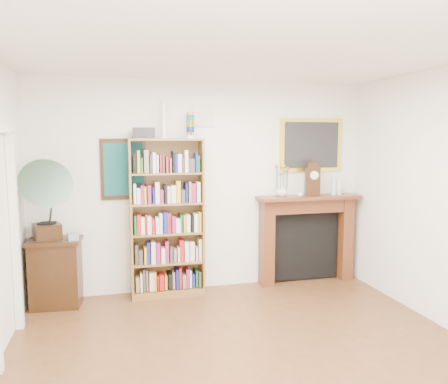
% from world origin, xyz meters
% --- Properties ---
extents(room, '(4.51, 5.01, 2.81)m').
position_xyz_m(room, '(0.00, 0.00, 1.40)').
color(room, '#503018').
rests_on(room, ground).
extents(door_casing, '(0.08, 1.02, 2.17)m').
position_xyz_m(door_casing, '(-2.21, 1.20, 1.26)').
color(door_casing, white).
rests_on(door_casing, left_wall).
extents(teal_poster, '(0.58, 0.04, 0.78)m').
position_xyz_m(teal_poster, '(-1.05, 2.48, 1.65)').
color(teal_poster, black).
rests_on(teal_poster, back_wall).
extents(small_picture, '(0.26, 0.04, 0.30)m').
position_xyz_m(small_picture, '(0.00, 2.48, 2.35)').
color(small_picture, white).
rests_on(small_picture, back_wall).
extents(gilt_painting, '(0.95, 0.04, 0.75)m').
position_xyz_m(gilt_painting, '(1.55, 2.48, 1.95)').
color(gilt_painting, yellow).
rests_on(gilt_painting, back_wall).
extents(bookshelf, '(0.94, 0.34, 2.35)m').
position_xyz_m(bookshelf, '(-0.53, 2.31, 1.14)').
color(bookshelf, brown).
rests_on(bookshelf, floor).
extents(side_cabinet, '(0.64, 0.49, 0.83)m').
position_xyz_m(side_cabinet, '(-1.89, 2.26, 0.42)').
color(side_cabinet, black).
rests_on(side_cabinet, floor).
extents(fireplace, '(1.48, 0.38, 1.25)m').
position_xyz_m(fireplace, '(1.46, 2.39, 0.74)').
color(fireplace, '#4F2612').
rests_on(fireplace, floor).
extents(gramophone, '(0.80, 0.89, 0.97)m').
position_xyz_m(gramophone, '(-1.98, 2.15, 1.38)').
color(gramophone, black).
rests_on(gramophone, side_cabinet).
extents(cd_stack, '(0.15, 0.15, 0.08)m').
position_xyz_m(cd_stack, '(-1.67, 2.15, 0.87)').
color(cd_stack, '#A5A5B0').
rests_on(cd_stack, side_cabinet).
extents(mantel_clock, '(0.22, 0.15, 0.46)m').
position_xyz_m(mantel_clock, '(1.52, 2.34, 1.47)').
color(mantel_clock, black).
rests_on(mantel_clock, fireplace).
extents(flower_vase, '(0.16, 0.16, 0.16)m').
position_xyz_m(flower_vase, '(1.06, 2.34, 1.33)').
color(flower_vase, silver).
rests_on(flower_vase, fireplace).
extents(teacup, '(0.10, 0.10, 0.06)m').
position_xyz_m(teacup, '(1.31, 2.28, 1.28)').
color(teacup, white).
rests_on(teacup, fireplace).
extents(bottle_left, '(0.07, 0.07, 0.24)m').
position_xyz_m(bottle_left, '(1.86, 2.36, 1.37)').
color(bottle_left, silver).
rests_on(bottle_left, fireplace).
extents(bottle_right, '(0.06, 0.06, 0.20)m').
position_xyz_m(bottle_right, '(1.95, 2.37, 1.35)').
color(bottle_right, silver).
rests_on(bottle_right, fireplace).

